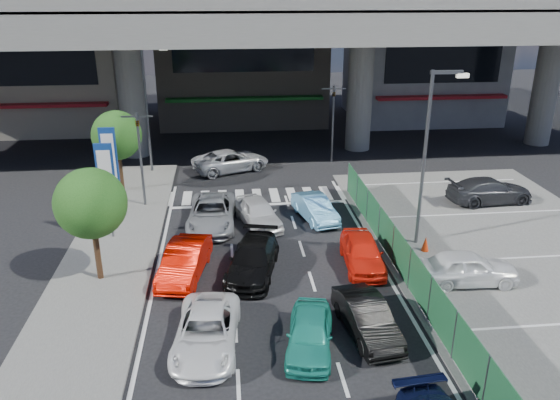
{
  "coord_description": "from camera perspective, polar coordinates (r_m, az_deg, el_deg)",
  "views": [
    {
      "loc": [
        -1.72,
        -16.27,
        11.25
      ],
      "look_at": [
        0.64,
        6.44,
        2.27
      ],
      "focal_mm": 35.0,
      "sensor_mm": 36.0,
      "label": 1
    }
  ],
  "objects": [
    {
      "name": "street_lamp_left",
      "position": [
        35.18,
        -13.57,
        10.26
      ],
      "size": [
        1.65,
        0.22,
        8.0
      ],
      "color": "#595B60",
      "rests_on": "ground"
    },
    {
      "name": "parked_sedan_white",
      "position": [
        23.24,
        19.01,
        -6.71
      ],
      "size": [
        4.06,
        1.78,
        1.36
      ],
      "primitive_type": "imported",
      "rotation": [
        0.0,
        0.0,
        1.53
      ],
      "color": "white",
      "rests_on": "parking_lot"
    },
    {
      "name": "fence_run",
      "position": [
        21.32,
        14.26,
        -8.31
      ],
      "size": [
        0.16,
        22.0,
        1.8
      ],
      "primitive_type": null,
      "color": "#1D5530",
      "rests_on": "ground"
    },
    {
      "name": "building_east",
      "position": [
        51.66,
        14.67,
        14.95
      ],
      "size": [
        12.0,
        10.9,
        12.0
      ],
      "color": "slate",
      "rests_on": "ground"
    },
    {
      "name": "sedan_black_mid",
      "position": [
        22.82,
        -2.86,
        -6.23
      ],
      "size": [
        2.8,
        4.8,
        1.31
      ],
      "primitive_type": "imported",
      "rotation": [
        0.0,
        0.0,
        -0.23
      ],
      "color": "black",
      "rests_on": "ground"
    },
    {
      "name": "street_lamp_right",
      "position": [
        24.84,
        15.35,
        5.57
      ],
      "size": [
        1.65,
        0.22,
        8.0
      ],
      "color": "#595B60",
      "rests_on": "ground"
    },
    {
      "name": "expressway",
      "position": [
        38.39,
        -3.52,
        17.71
      ],
      "size": [
        64.0,
        14.0,
        10.75
      ],
      "color": "slate",
      "rests_on": "ground"
    },
    {
      "name": "taxi_orange_right",
      "position": [
        23.62,
        8.61,
        -5.42
      ],
      "size": [
        1.82,
        4.02,
        1.34
      ],
      "primitive_type": "imported",
      "rotation": [
        0.0,
        0.0,
        -0.06
      ],
      "color": "red",
      "rests_on": "ground"
    },
    {
      "name": "taxi_teal_mid",
      "position": [
        18.46,
        3.13,
        -13.72
      ],
      "size": [
        2.18,
        3.87,
        1.24
      ],
      "primitive_type": "imported",
      "rotation": [
        0.0,
        0.0,
        -0.2
      ],
      "color": "teal",
      "rests_on": "ground"
    },
    {
      "name": "traffic_light_left",
      "position": [
        29.54,
        -14.55,
        6.43
      ],
      "size": [
        1.6,
        1.24,
        5.2
      ],
      "color": "#595B60",
      "rests_on": "ground"
    },
    {
      "name": "crossing_wagon_silver",
      "position": [
        35.65,
        -5.14,
        4.13
      ],
      "size": [
        5.45,
        4.01,
        1.38
      ],
      "primitive_type": "imported",
      "rotation": [
        0.0,
        0.0,
        1.97
      ],
      "color": "#B8B9BF",
      "rests_on": "ground"
    },
    {
      "name": "sedan_white_mid_left",
      "position": [
        18.67,
        -7.7,
        -13.49
      ],
      "size": [
        2.42,
        4.58,
        1.23
      ],
      "primitive_type": "imported",
      "rotation": [
        0.0,
        0.0,
        -0.09
      ],
      "color": "white",
      "rests_on": "ground"
    },
    {
      "name": "taxi_orange_left",
      "position": [
        22.94,
        -9.92,
        -6.3
      ],
      "size": [
        2.25,
        4.39,
        1.38
      ],
      "primitive_type": "imported",
      "rotation": [
        0.0,
        0.0,
        -0.2
      ],
      "color": "red",
      "rests_on": "ground"
    },
    {
      "name": "ground",
      "position": [
        19.85,
        0.08,
        -13.05
      ],
      "size": [
        120.0,
        120.0,
        0.0
      ],
      "primitive_type": "plane",
      "color": "black",
      "rests_on": "ground"
    },
    {
      "name": "parking_lot",
      "position": [
        24.93,
        25.83,
        -7.64
      ],
      "size": [
        12.0,
        28.0,
        0.06
      ],
      "primitive_type": "cube",
      "color": "#575754",
      "rests_on": "ground"
    },
    {
      "name": "tree_far",
      "position": [
        32.34,
        -16.69,
        6.48
      ],
      "size": [
        2.8,
        2.8,
        4.8
      ],
      "color": "#382314",
      "rests_on": "ground"
    },
    {
      "name": "traffic_light_right",
      "position": [
        36.74,
        5.61,
        9.87
      ],
      "size": [
        1.6,
        1.24,
        5.2
      ],
      "color": "#595B60",
      "rests_on": "ground"
    },
    {
      "name": "hatch_black_mid_right",
      "position": [
        19.39,
        9.05,
        -12.07
      ],
      "size": [
        1.84,
        3.96,
        1.26
      ],
      "primitive_type": "imported",
      "rotation": [
        0.0,
        0.0,
        0.14
      ],
      "color": "black",
      "rests_on": "ground"
    },
    {
      "name": "sidewalk_left",
      "position": [
        23.75,
        -18.2,
        -7.83
      ],
      "size": [
        4.0,
        30.0,
        0.12
      ],
      "primitive_type": "cube",
      "color": "#575754",
      "rests_on": "ground"
    },
    {
      "name": "traffic_cone",
      "position": [
        25.56,
        14.95,
        -4.44
      ],
      "size": [
        0.4,
        0.4,
        0.68
      ],
      "primitive_type": "cone",
      "rotation": [
        0.0,
        0.0,
        -0.16
      ],
      "color": "red",
      "rests_on": "parking_lot"
    },
    {
      "name": "signboard_far",
      "position": [
        29.07,
        -17.39,
        4.1
      ],
      "size": [
        0.8,
        0.14,
        4.7
      ],
      "color": "#595B60",
      "rests_on": "ground"
    },
    {
      "name": "building_center",
      "position": [
        49.41,
        -4.1,
        17.04
      ],
      "size": [
        14.0,
        10.9,
        15.0
      ],
      "color": "gray",
      "rests_on": "ground"
    },
    {
      "name": "building_west",
      "position": [
        50.53,
        -23.08,
        14.42
      ],
      "size": [
        12.0,
        10.9,
        13.0
      ],
      "color": "#A89E88",
      "rests_on": "ground"
    },
    {
      "name": "signboard_near",
      "position": [
        26.19,
        -17.71,
        2.2
      ],
      "size": [
        0.8,
        0.14,
        4.7
      ],
      "color": "#595B60",
      "rests_on": "ground"
    },
    {
      "name": "tree_near",
      "position": [
        22.37,
        -19.17,
        -0.36
      ],
      "size": [
        2.8,
        2.8,
        4.8
      ],
      "color": "#382314",
      "rests_on": "ground"
    },
    {
      "name": "wagon_silver_front_left",
      "position": [
        27.43,
        -7.14,
        -1.37
      ],
      "size": [
        2.52,
        5.04,
        1.37
      ],
      "primitive_type": "imported",
      "rotation": [
        0.0,
        0.0,
        -0.05
      ],
      "color": "#929599",
      "rests_on": "ground"
    },
    {
      "name": "parked_sedan_dgrey",
      "position": [
        32.21,
        21.06,
        0.94
      ],
      "size": [
        4.85,
        2.27,
        1.37
      ],
      "primitive_type": "imported",
      "rotation": [
        0.0,
        0.0,
        1.65
      ],
      "color": "#2C2D31",
      "rests_on": "parking_lot"
    },
    {
      "name": "kei_truck_front_right",
      "position": [
        28.08,
        3.68,
        -0.85
      ],
      "size": [
        2.14,
        3.92,
        1.22
      ],
      "primitive_type": "imported",
      "rotation": [
        0.0,
        0.0,
        0.24
      ],
      "color": "#5DA7D8",
      "rests_on": "ground"
    },
    {
      "name": "sedan_white_front_mid",
      "position": [
        27.32,
        -2.31,
        -1.32
      ],
      "size": [
        2.57,
        4.27,
        1.36
      ],
      "primitive_type": "imported",
      "rotation": [
        0.0,
        0.0,
        0.26
      ],
      "color": "silver",
      "rests_on": "ground"
    }
  ]
}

